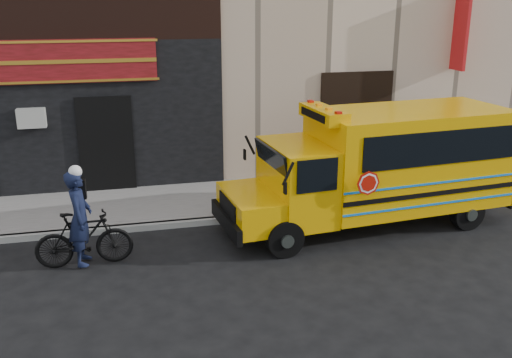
{
  "coord_description": "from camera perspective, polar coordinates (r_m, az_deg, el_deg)",
  "views": [
    {
      "loc": [
        -2.67,
        -10.06,
        5.24
      ],
      "look_at": [
        0.12,
        1.85,
        1.3
      ],
      "focal_mm": 40.0,
      "sensor_mm": 36.0,
      "label": 1
    }
  ],
  "objects": [
    {
      "name": "school_bus",
      "position": [
        13.64,
        12.59,
        1.53
      ],
      "size": [
        7.08,
        2.84,
        2.92
      ],
      "color": "black",
      "rests_on": "ground"
    },
    {
      "name": "sidewalk",
      "position": [
        15.31,
        -2.37,
        -1.89
      ],
      "size": [
        40.0,
        3.0,
        0.15
      ],
      "primitive_type": "cube",
      "color": "slate",
      "rests_on": "ground"
    },
    {
      "name": "ground",
      "position": [
        11.66,
        1.51,
        -8.88
      ],
      "size": [
        120.0,
        120.0,
        0.0
      ],
      "primitive_type": "plane",
      "color": "black",
      "rests_on": "ground"
    },
    {
      "name": "sign_pole",
      "position": [
        15.72,
        17.78,
        3.29
      ],
      "size": [
        0.07,
        0.24,
        2.73
      ],
      "color": "#3F4742",
      "rests_on": "ground"
    },
    {
      "name": "cyclist",
      "position": [
        11.92,
        -17.18,
        -3.94
      ],
      "size": [
        0.52,
        0.75,
        1.96
      ],
      "primitive_type": "imported",
      "rotation": [
        0.0,
        0.0,
        1.49
      ],
      "color": "black",
      "rests_on": "ground"
    },
    {
      "name": "curb",
      "position": [
        13.93,
        -1.2,
        -3.92
      ],
      "size": [
        40.0,
        0.2,
        0.15
      ],
      "primitive_type": "cube",
      "color": "#959691",
      "rests_on": "ground"
    },
    {
      "name": "bicycle",
      "position": [
        12.04,
        -16.82,
        -5.74
      ],
      "size": [
        1.94,
        0.58,
        1.16
      ],
      "primitive_type": "imported",
      "rotation": [
        0.0,
        0.0,
        1.59
      ],
      "color": "black",
      "rests_on": "ground"
    }
  ]
}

